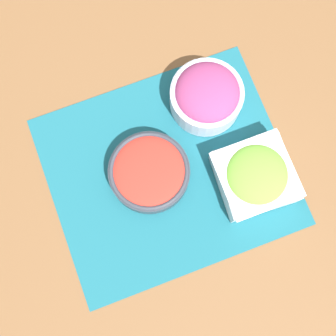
# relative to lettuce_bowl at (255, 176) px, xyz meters

# --- Properties ---
(ground_plane) EXTENTS (3.00, 3.00, 0.00)m
(ground_plane) POSITION_rel_lettuce_bowl_xyz_m (0.15, -0.08, -0.04)
(ground_plane) COLOR brown
(placemat) EXTENTS (0.47, 0.41, 0.00)m
(placemat) POSITION_rel_lettuce_bowl_xyz_m (0.15, -0.08, -0.04)
(placemat) COLOR #195B6B
(placemat) RESTS_ON ground_plane
(lettuce_bowl) EXTENTS (0.15, 0.15, 0.07)m
(lettuce_bowl) POSITION_rel_lettuce_bowl_xyz_m (0.00, 0.00, 0.00)
(lettuce_bowl) COLOR white
(lettuce_bowl) RESTS_ON placemat
(onion_bowl) EXTENTS (0.15, 0.15, 0.09)m
(onion_bowl) POSITION_rel_lettuce_bowl_xyz_m (0.03, -0.19, 0.01)
(onion_bowl) COLOR silver
(onion_bowl) RESTS_ON placemat
(tomato_bowl) EXTENTS (0.16, 0.16, 0.05)m
(tomato_bowl) POSITION_rel_lettuce_bowl_xyz_m (0.19, -0.08, -0.01)
(tomato_bowl) COLOR #333842
(tomato_bowl) RESTS_ON placemat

